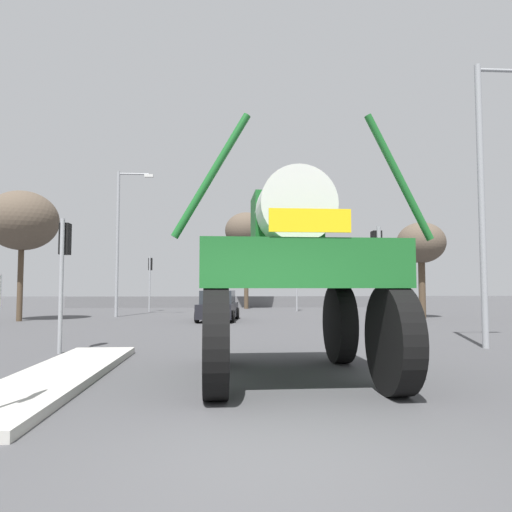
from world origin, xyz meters
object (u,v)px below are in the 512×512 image
(bare_tree_left, at_px, (22,221))
(traffic_signal_near_right, at_px, (377,260))
(oversize_sprayer, at_px, (290,272))
(traffic_signal_far_right, at_px, (296,275))
(bare_tree_far_center, at_px, (246,231))
(sedan_ahead, at_px, (218,307))
(streetlight_far_left, at_px, (120,235))
(streetlight_near_right, at_px, (485,189))
(bare_tree_right, at_px, (421,244))
(traffic_signal_near_left, at_px, (64,255))
(traffic_signal_far_left, at_px, (150,271))

(bare_tree_left, bearing_deg, traffic_signal_near_right, -38.88)
(oversize_sprayer, height_order, traffic_signal_far_right, oversize_sprayer)
(bare_tree_left, bearing_deg, bare_tree_far_center, 46.48)
(sedan_ahead, distance_m, traffic_signal_far_right, 10.41)
(streetlight_far_left, xyz_separation_m, bare_tree_far_center, (7.64, 9.35, 1.35))
(streetlight_near_right, bearing_deg, bare_tree_right, 75.26)
(traffic_signal_near_left, xyz_separation_m, streetlight_near_right, (11.68, 0.16, 1.96))
(traffic_signal_near_right, distance_m, bare_tree_far_center, 24.46)
(traffic_signal_near_left, bearing_deg, streetlight_near_right, 0.78)
(traffic_signal_far_left, xyz_separation_m, streetlight_far_left, (-0.89, -5.36, 1.91))
(traffic_signal_near_left, bearing_deg, traffic_signal_near_right, 0.02)
(traffic_signal_near_right, bearing_deg, sedan_ahead, 111.88)
(bare_tree_left, height_order, bare_tree_right, bare_tree_left)
(sedan_ahead, relative_size, streetlight_far_left, 0.51)
(oversize_sprayer, distance_m, bare_tree_left, 19.40)
(sedan_ahead, height_order, bare_tree_right, bare_tree_right)
(traffic_signal_near_left, xyz_separation_m, bare_tree_left, (-5.95, 11.61, 2.45))
(traffic_signal_near_right, xyz_separation_m, streetlight_far_left, (-10.20, 14.71, 2.21))
(traffic_signal_far_right, relative_size, streetlight_near_right, 0.43)
(traffic_signal_near_left, xyz_separation_m, bare_tree_far_center, (5.88, 24.06, 3.45))
(sedan_ahead, bearing_deg, traffic_signal_near_left, 167.11)
(traffic_signal_near_right, bearing_deg, bare_tree_left, 141.12)
(traffic_signal_far_right, distance_m, bare_tree_left, 17.53)
(oversize_sprayer, relative_size, bare_tree_right, 0.98)
(bare_tree_far_center, bearing_deg, bare_tree_left, -133.52)
(streetlight_far_left, bearing_deg, bare_tree_left, -143.41)
(traffic_signal_near_right, relative_size, streetlight_near_right, 0.41)
(traffic_signal_far_right, distance_m, bare_tree_far_center, 6.24)
(oversize_sprayer, bearing_deg, traffic_signal_far_right, -10.26)
(oversize_sprayer, height_order, traffic_signal_near_right, oversize_sprayer)
(bare_tree_right, bearing_deg, traffic_signal_far_right, 125.99)
(streetlight_far_left, relative_size, bare_tree_left, 1.28)
(bare_tree_left, bearing_deg, traffic_signal_near_left, -62.87)
(oversize_sprayer, bearing_deg, streetlight_far_left, 20.00)
(oversize_sprayer, bearing_deg, traffic_signal_near_left, 54.10)
(streetlight_far_left, relative_size, bare_tree_right, 1.61)
(traffic_signal_near_left, xyz_separation_m, traffic_signal_near_right, (8.44, 0.00, -0.11))
(traffic_signal_far_right, xyz_separation_m, streetlight_near_right, (2.48, -19.92, 1.97))
(traffic_signal_far_right, bearing_deg, traffic_signal_far_left, -179.98)
(oversize_sprayer, bearing_deg, bare_tree_right, -31.72)
(traffic_signal_far_left, distance_m, bare_tree_left, 10.12)
(bare_tree_left, xyz_separation_m, bare_tree_far_center, (11.83, 12.46, 1.00))
(traffic_signal_far_left, distance_m, bare_tree_far_center, 8.50)
(streetlight_far_left, bearing_deg, bare_tree_right, -8.36)
(sedan_ahead, distance_m, streetlight_far_left, 7.69)
(sedan_ahead, distance_m, traffic_signal_near_right, 12.31)
(streetlight_far_left, distance_m, bare_tree_far_center, 12.15)
(bare_tree_right, bearing_deg, bare_tree_far_center, 127.32)
(bare_tree_left, bearing_deg, traffic_signal_far_left, 59.06)
(streetlight_far_left, bearing_deg, oversize_sprayer, -68.58)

